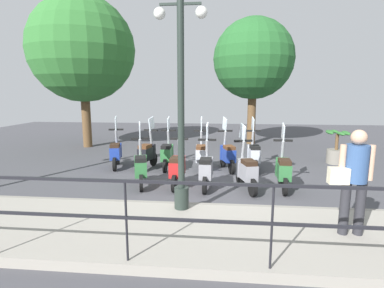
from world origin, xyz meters
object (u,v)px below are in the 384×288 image
Objects in this scene: tree_distant at (253,59)px; scooter_far_1 at (227,154)px; scooter_near_1 at (246,171)px; scooter_far_3 at (167,153)px; lamp_post_near at (181,115)px; pedestrian_with_bag at (354,175)px; scooter_near_2 at (206,169)px; scooter_near_3 at (177,167)px; scooter_far_2 at (201,154)px; scooter_far_4 at (147,153)px; scooter_far_5 at (116,152)px; scooter_far_0 at (254,154)px; potted_palm at (336,150)px; scooter_near_4 at (141,167)px; scooter_near_0 at (283,170)px; tree_large at (82,50)px.

scooter_far_1 is (-4.75, 1.12, -3.15)m from tree_distant.
scooter_near_1 is 2.79m from scooter_far_3.
pedestrian_with_bag is at bearing -106.15° from lamp_post_near.
scooter_near_2 is 1.00× the size of scooter_near_3.
scooter_near_2 is 1.00× the size of scooter_far_3.
scooter_far_2 is 1.59m from scooter_far_4.
scooter_near_2 and scooter_far_3 have the same top height.
lamp_post_near is 2.87m from pedestrian_with_bag.
scooter_far_5 is (0.00, 3.34, 0.00)m from scooter_far_1.
scooter_far_0 is 4.11m from scooter_far_5.
potted_palm is at bearing -43.71° from lamp_post_near.
lamp_post_near is 2.55× the size of scooter_near_4.
scooter_near_3 is 0.89m from scooter_near_4.
scooter_near_1 is at bearing 176.23° from scooter_far_1.
scooter_near_0 and scooter_near_4 have the same top height.
scooter_near_0 is at bearing 142.23° from potted_palm.
scooter_far_1 reaches higher than potted_palm.
scooter_near_0 is 1.00× the size of scooter_near_1.
scooter_near_1 is at bearing -107.57° from scooter_near_4.
scooter_near_2 is (-0.07, 1.79, 0.00)m from scooter_near_0.
scooter_far_0 is (-1.13, 2.72, 0.04)m from potted_palm.
tree_distant reaches higher than scooter_near_3.
lamp_post_near is 2.55× the size of scooter_near_1.
tree_large is at bearing 49.03° from scooter_far_3.
scooter_near_3 is 2.05m from scooter_far_1.
scooter_far_0 is at bearing -101.77° from scooter_far_5.
tree_large reaches higher than lamp_post_near.
pedestrian_with_bag is at bearing -150.49° from scooter_far_2.
scooter_near_4 is at bearing -143.93° from tree_large.
scooter_far_2 is (1.67, -1.34, 0.00)m from scooter_near_4.
tree_large is 1.12× the size of tree_distant.
scooter_near_3 and scooter_near_4 have the same top height.
tree_large is 3.90× the size of scooter_near_1.
lamp_post_near is at bearing 148.53° from scooter_far_1.
tree_distant is 7.37m from scooter_near_2.
scooter_near_2 and scooter_far_4 have the same top height.
scooter_near_2 is at bearing 42.33° from pedestrian_with_bag.
scooter_near_4 is 2.10m from scooter_far_5.
scooter_far_5 is (1.64, 4.60, 0.00)m from scooter_near_0.
scooter_near_1 is (1.56, -1.30, -1.39)m from lamp_post_near.
scooter_near_4 is (-0.06, 3.37, 0.00)m from scooter_near_0.
scooter_far_2 reaches higher than potted_palm.
potted_palm is 0.69× the size of scooter_near_4.
pedestrian_with_bag reaches higher than scooter_far_4.
scooter_near_3 is (-6.39, 2.34, -3.15)m from tree_distant.
scooter_far_4 is at bearing 44.22° from pedestrian_with_bag.
scooter_near_4 is 1.00× the size of scooter_far_4.
scooter_near_0 is at bearing -86.30° from scooter_near_2.
potted_palm is (5.35, -1.73, -0.63)m from pedestrian_with_bag.
scooter_far_4 and scooter_far_5 have the same top height.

